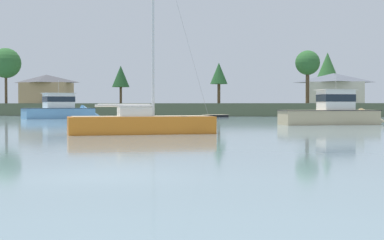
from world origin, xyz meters
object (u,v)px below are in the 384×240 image
dinghy_black (216,116)px  sailboat_orange (141,129)px  mooring_buoy_white (336,119)px  cruiser_skyblue (65,112)px  cruiser_sand (338,117)px

dinghy_black → sailboat_orange: size_ratio=0.27×
sailboat_orange → mooring_buoy_white: bearing=67.7°
sailboat_orange → dinghy_black: bearing=91.3°
dinghy_black → mooring_buoy_white: (16.50, -10.82, -0.08)m
cruiser_skyblue → dinghy_black: cruiser_skyblue is taller
cruiser_sand → dinghy_black: (-14.98, 29.49, -0.58)m
cruiser_sand → sailboat_orange: sailboat_orange is taller
cruiser_skyblue → mooring_buoy_white: (35.59, 0.58, -0.76)m
cruiser_sand → sailboat_orange: 23.54m
cruiser_skyblue → dinghy_black: 22.25m
cruiser_skyblue → mooring_buoy_white: bearing=0.9°
dinghy_black → sailboat_orange: (1.07, -48.48, 0.16)m
cruiser_sand → sailboat_orange: size_ratio=0.73×
cruiser_skyblue → sailboat_orange: 42.21m
sailboat_orange → mooring_buoy_white: sailboat_orange is taller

